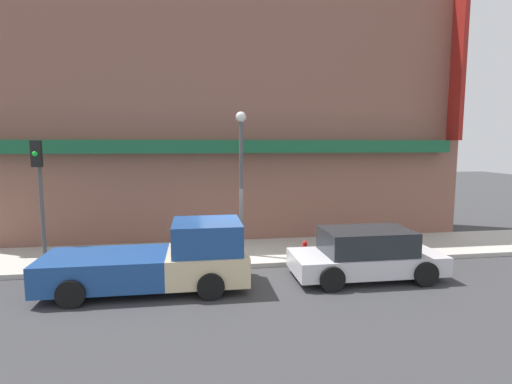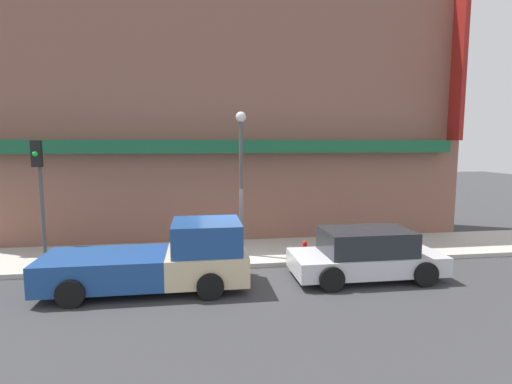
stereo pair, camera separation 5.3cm
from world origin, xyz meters
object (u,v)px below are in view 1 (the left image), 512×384
at_px(traffic_light, 39,182).
at_px(parked_car, 366,254).
at_px(street_lamp, 241,165).
at_px(pickup_truck, 162,260).
at_px(fire_hydrant, 305,249).

bearing_deg(traffic_light, parked_car, -10.81).
bearing_deg(street_lamp, traffic_light, -173.60).
relative_size(street_lamp, traffic_light, 1.25).
bearing_deg(street_lamp, pickup_truck, -134.71).
height_order(pickup_truck, fire_hydrant, pickup_truck).
relative_size(pickup_truck, parked_car, 1.24).
bearing_deg(fire_hydrant, pickup_truck, -157.68).
height_order(street_lamp, traffic_light, street_lamp).
height_order(fire_hydrant, street_lamp, street_lamp).
bearing_deg(parked_car, pickup_truck, -178.88).
distance_m(street_lamp, traffic_light, 6.35).
xyz_separation_m(parked_car, traffic_light, (-9.80, 1.87, 2.16)).
bearing_deg(fire_hydrant, street_lamp, 162.89).
distance_m(fire_hydrant, street_lamp, 3.64).
distance_m(pickup_truck, street_lamp, 4.40).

